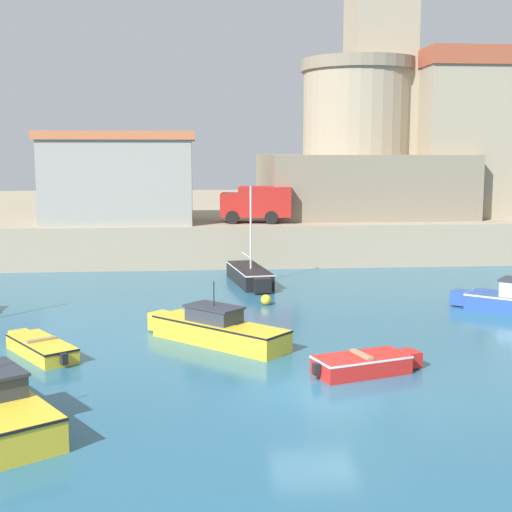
% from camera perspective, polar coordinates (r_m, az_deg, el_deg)
% --- Properties ---
extents(ground_plane, '(200.00, 200.00, 0.00)m').
position_cam_1_polar(ground_plane, '(21.26, 4.65, -10.61)').
color(ground_plane, '#28607F').
extents(quay_seawall, '(120.00, 40.00, 2.55)m').
position_cam_1_polar(quay_seawall, '(61.60, -1.72, 3.14)').
color(quay_seawall, gray).
rests_on(quay_seawall, ground).
extents(dinghy_red_2, '(3.71, 2.18, 0.67)m').
position_cam_1_polar(dinghy_red_2, '(22.84, 8.70, -8.48)').
color(dinghy_red_2, red).
rests_on(dinghy_red_2, ground).
extents(sailboat_black_5, '(2.21, 5.83, 5.14)m').
position_cam_1_polar(sailboat_black_5, '(37.44, -0.50, -1.53)').
color(sailboat_black_5, black).
rests_on(sailboat_black_5, ground).
extents(motorboat_yellow_6, '(5.21, 5.04, 2.27)m').
position_cam_1_polar(motorboat_yellow_6, '(25.98, -3.20, -5.86)').
color(motorboat_yellow_6, yellow).
rests_on(motorboat_yellow_6, ground).
extents(dinghy_yellow_7, '(3.00, 3.81, 0.60)m').
position_cam_1_polar(dinghy_yellow_7, '(25.62, -16.87, -6.97)').
color(dinghy_yellow_7, yellow).
rests_on(dinghy_yellow_7, ground).
extents(mooring_buoy, '(0.48, 0.48, 0.48)m').
position_cam_1_polar(mooring_buoy, '(32.34, 0.80, -3.52)').
color(mooring_buoy, yellow).
rests_on(mooring_buoy, ground).
extents(church, '(14.01, 14.97, 18.48)m').
position_cam_1_polar(church, '(54.31, 14.80, 10.21)').
color(church, gray).
rests_on(church, quay_seawall).
extents(fortress, '(13.11, 13.11, 10.58)m').
position_cam_1_polar(fortress, '(50.97, 8.09, 7.44)').
color(fortress, gray).
rests_on(fortress, quay_seawall).
extents(harbor_shed_near_wharf, '(9.29, 6.69, 5.51)m').
position_cam_1_polar(harbor_shed_near_wharf, '(45.01, -10.83, 6.23)').
color(harbor_shed_near_wharf, gray).
rests_on(harbor_shed_near_wharf, quay_seawall).
extents(truck_on_quay, '(4.52, 2.62, 2.20)m').
position_cam_1_polar(truck_on_quay, '(43.86, 0.07, 4.28)').
color(truck_on_quay, '#AD1E19').
rests_on(truck_on_quay, quay_seawall).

